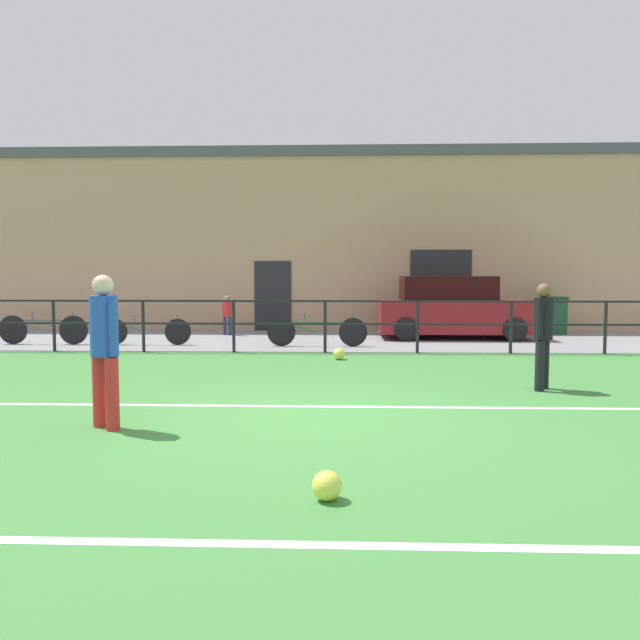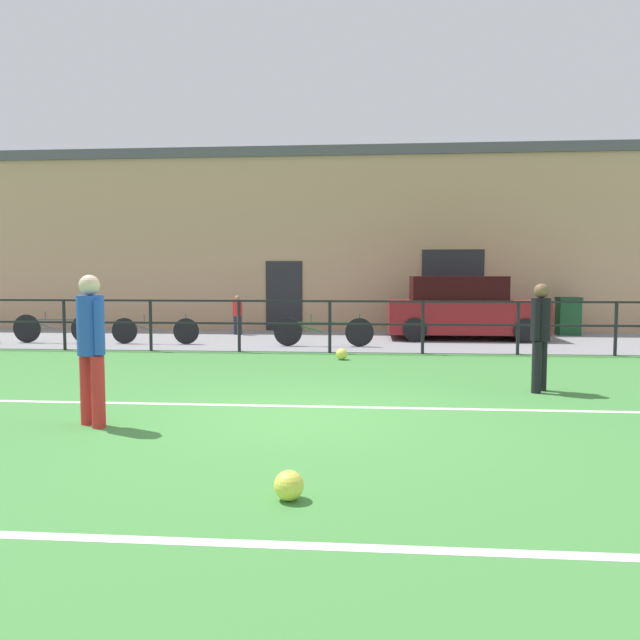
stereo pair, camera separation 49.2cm
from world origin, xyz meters
The scene contains 16 objects.
ground centered at (0.00, 0.00, -0.02)m, with size 60.00×44.00×0.04m, color #42843D.
field_line_touchline centered at (0.00, 0.61, 0.00)m, with size 36.00×0.11×0.00m, color white.
field_line_hash centered at (0.00, -3.42, 0.00)m, with size 36.00×0.11×0.00m, color white.
pavement_strip centered at (0.00, 8.50, 0.01)m, with size 48.00×5.00×0.02m, color gray.
perimeter_fence centered at (0.00, 6.00, 0.75)m, with size 36.07×0.07×1.15m.
clubhouse_facade centered at (0.00, 12.20, 2.75)m, with size 28.00×2.56×5.49m.
player_goalkeeper centered at (3.33, 1.88, 0.90)m, with size 0.28×0.38×1.58m.
player_striker centered at (-2.25, -0.59, 0.97)m, with size 0.40×0.32×1.71m.
soccer_ball_match centered at (0.31, 4.96, 0.11)m, with size 0.23×0.23×0.23m, color #E5E04C.
soccer_ball_spare centered at (0.26, -2.65, 0.12)m, with size 0.23×0.23×0.23m, color #E5E04C.
spectator_child centered at (-2.83, 9.60, 0.64)m, with size 0.29×0.19×1.10m.
parked_car_red centered at (3.29, 9.07, 0.79)m, with size 3.99×1.92×1.64m.
bicycle_parked_0 centered at (-0.22, 7.05, 0.37)m, with size 2.36×0.04×0.76m.
bicycle_parked_2 centered at (-6.85, 7.20, 0.38)m, with size 2.19×0.04×0.79m.
bicycle_parked_3 centered at (-4.34, 7.20, 0.35)m, with size 2.17×0.04×0.73m.
trash_bin_0 centered at (6.38, 10.26, 0.55)m, with size 0.61×0.52×1.05m.
Camera 1 is at (0.37, -7.14, 1.71)m, focal length 34.12 mm.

